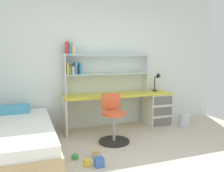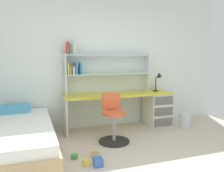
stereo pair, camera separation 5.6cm
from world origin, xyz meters
TOP-DOWN VIEW (x-y plane):
  - room_shell at (-1.15, 1.16)m, footprint 5.47×5.69m
  - desk at (0.86, 2.05)m, footprint 2.19×0.54m
  - bookshelf_hutch at (-0.16, 2.20)m, footprint 1.72×0.22m
  - desk_lamp at (1.18, 2.08)m, footprint 0.20×0.17m
  - swivel_chair at (-0.09, 1.39)m, footprint 0.52×0.52m
  - bed_platform at (-1.65, 1.30)m, footprint 1.13×2.08m
  - waste_bin at (1.58, 1.69)m, footprint 0.23×0.23m
  - toy_block_yellow_0 at (-0.73, 0.68)m, footprint 0.09×0.09m
  - toy_block_green_1 at (-0.84, 0.93)m, footprint 0.10×0.10m
  - toy_block_blue_2 at (-0.59, 0.61)m, footprint 0.12×0.12m
  - toy_block_natural_3 at (-0.55, 0.91)m, footprint 0.13×0.13m

SIDE VIEW (x-z plane):
  - toy_block_green_1 at x=-0.84m, z-range 0.00..0.07m
  - toy_block_yellow_0 at x=-0.73m, z-range 0.00..0.08m
  - toy_block_natural_3 at x=-0.55m, z-range 0.00..0.11m
  - toy_block_blue_2 at x=-0.59m, z-range 0.00..0.12m
  - waste_bin at x=1.58m, z-range 0.00..0.29m
  - bed_platform at x=-1.65m, z-range -0.06..0.54m
  - swivel_chair at x=-0.09m, z-range -0.08..0.73m
  - desk at x=0.86m, z-range 0.06..0.76m
  - desk_lamp at x=1.18m, z-range 0.77..1.15m
  - bookshelf_hutch at x=-0.16m, z-range 0.77..1.77m
  - room_shell at x=-1.15m, z-range 0.00..2.75m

